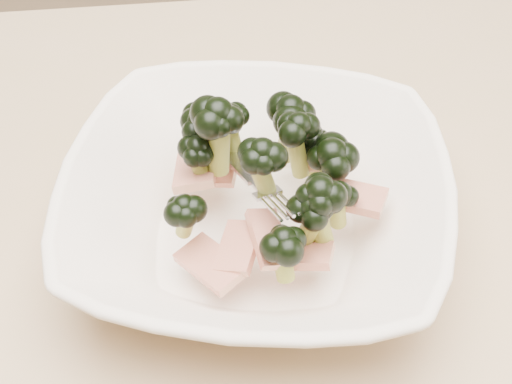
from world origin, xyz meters
TOP-DOWN VIEW (x-y plane):
  - dining_table at (0.00, 0.00)m, footprint 1.20×0.80m
  - broccoli_dish at (0.04, 0.03)m, footprint 0.35×0.35m

SIDE VIEW (x-z plane):
  - dining_table at x=0.00m, z-range 0.28..1.03m
  - broccoli_dish at x=0.04m, z-range 0.73..0.85m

